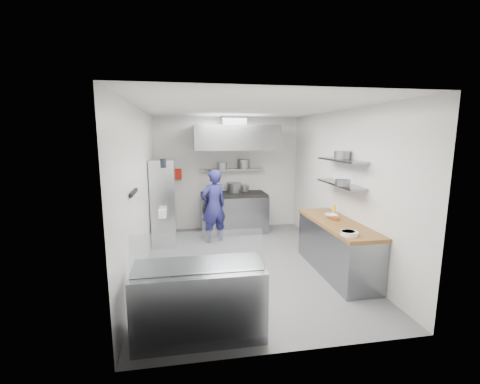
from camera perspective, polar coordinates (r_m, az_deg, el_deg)
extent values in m
plane|color=slate|center=(6.08, 0.97, -12.66)|extent=(5.00, 5.00, 0.00)
plane|color=silver|center=(5.64, 1.06, 14.65)|extent=(5.00, 5.00, 0.00)
cube|color=white|center=(8.14, -2.25, 3.29)|extent=(3.60, 2.80, 0.02)
cube|color=white|center=(3.33, 9.07, -6.45)|extent=(3.60, 2.80, 0.02)
cube|color=white|center=(5.65, -17.23, -0.05)|extent=(2.80, 5.00, 0.02)
cube|color=white|center=(6.28, 17.38, 0.90)|extent=(2.80, 5.00, 0.02)
cube|color=gray|center=(7.93, -1.11, -3.85)|extent=(1.60, 0.80, 0.90)
cube|color=black|center=(7.83, -1.12, -0.44)|extent=(1.57, 0.78, 0.06)
cylinder|color=slate|center=(7.77, -4.34, 0.42)|extent=(0.27, 0.27, 0.20)
cylinder|color=slate|center=(7.93, -1.04, 0.79)|extent=(0.37, 0.37, 0.24)
cylinder|color=slate|center=(8.10, 0.75, 0.69)|extent=(0.24, 0.24, 0.16)
cube|color=gray|center=(7.98, -1.40, 4.03)|extent=(1.60, 0.30, 0.04)
cylinder|color=slate|center=(7.75, -3.21, 4.66)|extent=(0.25, 0.25, 0.18)
cylinder|color=slate|center=(8.03, 0.65, 5.00)|extent=(0.30, 0.30, 0.22)
cube|color=gray|center=(7.53, -0.96, 9.63)|extent=(1.90, 1.15, 0.55)
cube|color=slate|center=(7.76, -1.22, 12.44)|extent=(0.55, 0.55, 0.24)
cube|color=red|center=(8.02, -11.11, 3.16)|extent=(0.22, 0.10, 0.26)
imported|color=navy|center=(7.11, -4.69, -2.50)|extent=(0.70, 0.59, 1.62)
cube|color=silver|center=(7.17, -13.38, -1.71)|extent=(0.50, 0.90, 1.85)
cube|color=white|center=(6.64, -13.64, -3.74)|extent=(0.15, 0.18, 0.16)
cube|color=yellow|center=(6.96, -13.58, 1.07)|extent=(0.14, 0.18, 0.16)
cylinder|color=black|center=(6.61, -13.48, 4.99)|extent=(0.12, 0.12, 0.18)
cube|color=black|center=(4.74, -18.41, -0.09)|extent=(0.04, 0.55, 0.05)
cube|color=gray|center=(5.85, 16.73, -9.62)|extent=(0.62, 2.00, 0.84)
cube|color=brown|center=(5.72, 16.96, -5.36)|extent=(0.65, 2.04, 0.06)
cylinder|color=white|center=(4.98, 18.93, -7.00)|extent=(0.24, 0.24, 0.06)
cylinder|color=white|center=(4.99, 18.63, -6.93)|extent=(0.21, 0.21, 0.06)
cylinder|color=#CF733A|center=(5.79, 16.56, -4.53)|extent=(0.15, 0.15, 0.06)
cylinder|color=yellow|center=(6.19, 16.34, -3.04)|extent=(0.06, 0.06, 0.18)
imported|color=white|center=(5.97, 15.88, -4.09)|extent=(0.29, 0.29, 0.06)
cube|color=gray|center=(5.93, 17.36, 1.37)|extent=(0.30, 1.30, 0.04)
cube|color=gray|center=(5.88, 17.56, 5.42)|extent=(0.30, 1.30, 0.04)
cylinder|color=slate|center=(5.59, 17.79, 1.59)|extent=(0.25, 0.25, 0.10)
cylinder|color=slate|center=(5.92, 17.71, 6.31)|extent=(0.28, 0.28, 0.14)
cube|color=gray|center=(4.00, -7.26, -18.60)|extent=(1.50, 0.70, 0.85)
cube|color=silver|center=(3.63, -7.40, -10.51)|extent=(1.47, 0.19, 0.42)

